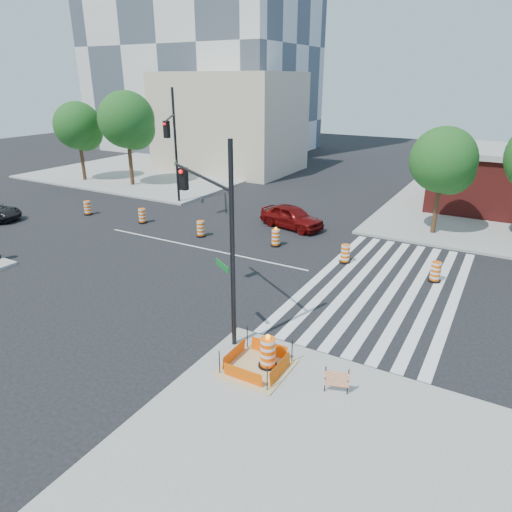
# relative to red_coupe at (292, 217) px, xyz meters

# --- Properties ---
(ground) EXTENTS (120.00, 120.00, 0.00)m
(ground) POSITION_rel_red_coupe_xyz_m (-3.03, -6.22, -0.77)
(ground) COLOR black
(ground) RESTS_ON ground
(sidewalk_nw) EXTENTS (22.00, 22.00, 0.15)m
(sidewalk_nw) POSITION_rel_red_coupe_xyz_m (-21.03, 11.78, -0.70)
(sidewalk_nw) COLOR gray
(sidewalk_nw) RESTS_ON ground
(crosswalk_east) EXTENTS (6.75, 13.50, 0.01)m
(crosswalk_east) POSITION_rel_red_coupe_xyz_m (7.92, -6.22, -0.77)
(crosswalk_east) COLOR silver
(crosswalk_east) RESTS_ON ground
(lane_centerline) EXTENTS (14.00, 0.12, 0.01)m
(lane_centerline) POSITION_rel_red_coupe_xyz_m (-3.03, -6.22, -0.77)
(lane_centerline) COLOR silver
(lane_centerline) RESTS_ON ground
(excavation_pit) EXTENTS (2.20, 2.20, 0.90)m
(excavation_pit) POSITION_rel_red_coupe_xyz_m (5.97, -15.22, -0.55)
(excavation_pit) COLOR tan
(excavation_pit) RESTS_ON ground
(beige_midrise) EXTENTS (14.00, 10.00, 10.00)m
(beige_midrise) POSITION_rel_red_coupe_xyz_m (-15.03, 15.78, 4.23)
(beige_midrise) COLOR #C5B096
(beige_midrise) RESTS_ON ground
(red_coupe) EXTENTS (4.83, 2.84, 1.54)m
(red_coupe) POSITION_rel_red_coupe_xyz_m (0.00, 0.00, 0.00)
(red_coupe) COLOR #5B0807
(red_coupe) RESTS_ON ground
(signal_pole_se) EXTENTS (4.83, 3.16, 7.47)m
(signal_pole_se) POSITION_rel_red_coupe_xyz_m (3.17, -13.44, 3.82)
(signal_pole_se) COLOR black
(signal_pole_se) RESTS_ON ground
(signal_pole_nw) EXTENTS (3.79, 5.48, 8.63)m
(signal_pole_nw) POSITION_rel_red_coupe_xyz_m (-9.74, -0.01, 4.51)
(signal_pole_nw) COLOR black
(signal_pole_nw) RESTS_ON ground
(pit_drum) EXTENTS (0.65, 0.65, 1.29)m
(pit_drum) POSITION_rel_red_coupe_xyz_m (6.27, -14.97, -0.09)
(pit_drum) COLOR black
(pit_drum) RESTS_ON ground
(barricade) EXTENTS (0.76, 0.27, 0.92)m
(barricade) POSITION_rel_red_coupe_xyz_m (8.79, -15.11, -0.12)
(barricade) COLOR #FF5D05
(barricade) RESTS_ON ground
(tree_north_a) EXTENTS (4.38, 4.38, 7.44)m
(tree_north_a) POSITION_rel_red_coupe_xyz_m (-23.90, 3.48, 4.23)
(tree_north_a) COLOR #382314
(tree_north_a) RESTS_ON ground
(tree_north_b) EXTENTS (4.97, 4.97, 8.45)m
(tree_north_b) POSITION_rel_red_coupe_xyz_m (-18.31, 4.19, 4.90)
(tree_north_b) COLOR #382314
(tree_north_b) RESTS_ON ground
(tree_north_c) EXTENTS (3.98, 3.98, 6.77)m
(tree_north_c) POSITION_rel_red_coupe_xyz_m (8.55, 3.22, 3.77)
(tree_north_c) COLOR #382314
(tree_north_c) RESTS_ON ground
(median_drum_0) EXTENTS (0.60, 0.60, 1.02)m
(median_drum_0) POSITION_rel_red_coupe_xyz_m (-14.36, -4.60, -0.29)
(median_drum_0) COLOR black
(median_drum_0) RESTS_ON ground
(median_drum_1) EXTENTS (0.60, 0.60, 1.02)m
(median_drum_1) POSITION_rel_red_coupe_xyz_m (-9.43, -4.16, -0.29)
(median_drum_1) COLOR black
(median_drum_1) RESTS_ON ground
(median_drum_2) EXTENTS (0.60, 0.60, 1.02)m
(median_drum_2) POSITION_rel_red_coupe_xyz_m (-4.20, -4.51, -0.29)
(median_drum_2) COLOR black
(median_drum_2) RESTS_ON ground
(median_drum_3) EXTENTS (0.60, 0.60, 1.18)m
(median_drum_3) POSITION_rel_red_coupe_xyz_m (0.73, -3.71, -0.28)
(median_drum_3) COLOR black
(median_drum_3) RESTS_ON ground
(median_drum_4) EXTENTS (0.60, 0.60, 1.02)m
(median_drum_4) POSITION_rel_red_coupe_xyz_m (5.23, -4.19, -0.29)
(median_drum_4) COLOR black
(median_drum_4) RESTS_ON ground
(median_drum_5) EXTENTS (0.60, 0.60, 1.02)m
(median_drum_5) POSITION_rel_red_coupe_xyz_m (9.93, -4.37, -0.29)
(median_drum_5) COLOR black
(median_drum_5) RESTS_ON ground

